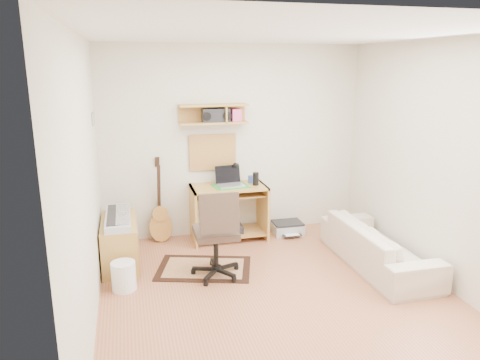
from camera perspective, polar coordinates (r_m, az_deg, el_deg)
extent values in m
cube|color=#AD6B48|center=(4.87, 4.89, -14.47)|extent=(3.60, 4.00, 0.01)
cube|color=white|center=(4.28, 5.67, 17.86)|extent=(3.60, 4.00, 0.01)
cube|color=beige|center=(6.28, -0.81, 4.83)|extent=(3.60, 0.01, 2.60)
cube|color=beige|center=(4.17, -18.86, -0.85)|extent=(0.01, 4.00, 2.60)
cube|color=beige|center=(5.26, 24.14, 1.71)|extent=(0.01, 4.00, 2.60)
cube|color=#C09143|center=(6.04, -3.33, 8.26)|extent=(0.90, 0.25, 0.26)
cube|color=tan|center=(6.22, -3.44, 3.49)|extent=(0.64, 0.03, 0.49)
cube|color=#4C8CBF|center=(5.57, -17.91, 7.29)|extent=(0.02, 0.20, 0.15)
cylinder|color=black|center=(6.12, 1.98, 0.15)|extent=(0.08, 0.08, 0.18)
cylinder|color=#334999|center=(6.26, 1.31, 0.11)|extent=(0.07, 0.07, 0.10)
cube|color=black|center=(6.04, -3.05, 8.07)|extent=(0.36, 0.16, 0.18)
cube|color=#CCB889|center=(5.47, -4.51, -10.93)|extent=(1.24, 1.00, 0.01)
cube|color=#C09143|center=(5.64, -14.81, -7.61)|extent=(0.40, 0.90, 0.55)
cube|color=#B2B5BA|center=(5.53, -15.02, -4.59)|extent=(0.28, 0.90, 0.08)
cylinder|color=white|center=(5.09, -14.35, -11.56)|extent=(0.34, 0.34, 0.31)
cube|color=#A5A8AA|center=(6.53, 5.94, -5.93)|extent=(0.43, 0.33, 0.16)
imported|color=#C5B29C|center=(5.64, 16.93, -7.01)|extent=(0.51, 1.76, 0.69)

